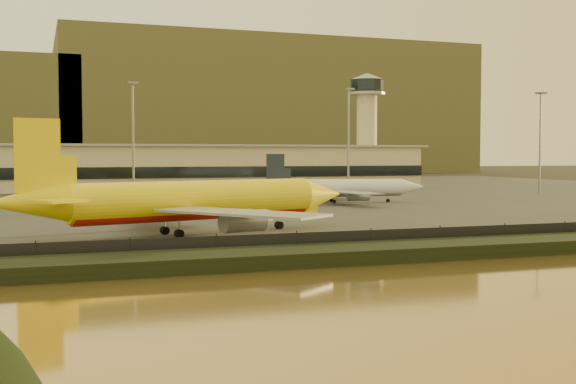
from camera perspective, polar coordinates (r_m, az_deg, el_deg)
name	(u,v)px	position (r m, az deg, el deg)	size (l,w,h in m)	color
ground	(307,240)	(84.76, 1.51, -3.81)	(900.00, 900.00, 0.00)	black
embankment	(370,253)	(69.16, 6.52, -4.79)	(320.00, 7.00, 1.40)	black
tarmac	(168,195)	(176.53, -9.48, -0.27)	(320.00, 220.00, 0.20)	#2D2D2D
perimeter_fence	(353,242)	(72.68, 5.15, -3.92)	(300.00, 0.05, 2.20)	black
terminal_building	(96,168)	(204.86, -14.95, 1.84)	(202.00, 25.00, 12.60)	tan
control_tower	(367,118)	(232.54, 6.25, 5.85)	(11.20, 11.20, 35.50)	tan
apron_light_masts	(250,129)	(160.20, -2.99, 5.02)	(152.20, 12.20, 25.40)	slate
distant_hills	(53,115)	(419.35, -18.06, 5.77)	(470.00, 160.00, 70.00)	brown
dhl_cargo_jet	(190,201)	(88.62, -7.74, -0.75)	(45.40, 43.56, 13.71)	yellow
white_narrowbody_jet	(342,188)	(147.14, 4.26, 0.31)	(34.34, 33.02, 9.92)	silver
gse_vehicle_yellow	(303,210)	(115.22, 1.22, -1.42)	(4.27, 1.92, 1.92)	yellow
gse_vehicle_white	(174,210)	(116.69, -9.03, -1.38)	(4.48, 2.02, 2.02)	silver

